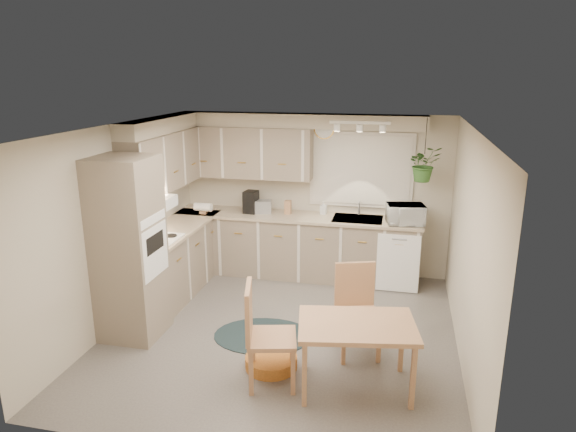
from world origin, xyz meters
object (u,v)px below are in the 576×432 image
object	(u,v)px
dining_table	(356,356)
pet_bed	(271,362)
chair_back	(358,312)
braided_rug	(263,335)
chair_left	(272,335)
microwave	(406,212)

from	to	relation	value
dining_table	pet_bed	world-z (taller)	dining_table
chair_back	braided_rug	distance (m)	1.21
pet_bed	chair_left	bearing A→B (deg)	-72.94
chair_back	braided_rug	size ratio (longest dim) A/B	0.85
dining_table	microwave	world-z (taller)	microwave
chair_left	pet_bed	bearing A→B (deg)	-176.54
dining_table	chair_left	world-z (taller)	chair_left
microwave	chair_left	bearing A→B (deg)	-125.74
dining_table	chair_left	xyz separation A→B (m)	(-0.81, -0.09, 0.17)
chair_back	microwave	world-z (taller)	microwave
chair_left	braided_rug	bearing A→B (deg)	-172.60
pet_bed	microwave	xyz separation A→B (m)	(1.30, 2.43, 1.05)
pet_bed	braided_rug	bearing A→B (deg)	112.61
chair_back	pet_bed	size ratio (longest dim) A/B	1.82
dining_table	braided_rug	bearing A→B (deg)	145.67
braided_rug	pet_bed	xyz separation A→B (m)	(0.26, -0.61, 0.06)
dining_table	microwave	distance (m)	2.74
microwave	braided_rug	bearing A→B (deg)	-141.92
pet_bed	microwave	distance (m)	2.95
chair_left	braided_rug	distance (m)	1.07
chair_left	pet_bed	world-z (taller)	chair_left
dining_table	chair_back	xyz separation A→B (m)	(-0.04, 0.63, 0.15)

